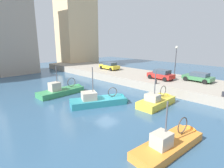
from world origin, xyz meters
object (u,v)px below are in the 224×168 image
(parked_car_yellow, at_px, (109,66))
(parked_car_red, at_px, (161,74))
(fishing_boat_teal, at_px, (101,103))
(quay_streetlamp, at_px, (176,57))
(mooring_bollard_north, at_px, (156,82))
(fishing_boat_yellow, at_px, (158,104))
(fishing_boat_orange, at_px, (172,146))
(parked_car_green, at_px, (198,77))
(mooring_bollard_mid, at_px, (223,94))
(fishing_boat_green, at_px, (64,93))

(parked_car_yellow, height_order, parked_car_red, parked_car_red)
(fishing_boat_teal, bearing_deg, parked_car_yellow, 42.47)
(fishing_boat_teal, xyz_separation_m, quay_streetlamp, (13.93, -1.59, 4.34))
(parked_car_yellow, relative_size, parked_car_red, 1.15)
(parked_car_red, bearing_deg, quay_streetlamp, -16.79)
(mooring_bollard_north, height_order, quay_streetlamp, quay_streetlamp)
(fishing_boat_yellow, xyz_separation_m, parked_car_red, (7.01, 3.77, 1.85))
(fishing_boat_orange, relative_size, parked_car_green, 1.63)
(mooring_bollard_north, bearing_deg, fishing_boat_teal, 168.07)
(fishing_boat_orange, height_order, mooring_bollard_mid, fishing_boat_orange)
(fishing_boat_orange, bearing_deg, parked_car_green, 14.78)
(parked_car_yellow, bearing_deg, parked_car_red, -94.34)
(fishing_boat_green, xyz_separation_m, parked_car_yellow, (13.05, 4.65, 1.82))
(parked_car_green, height_order, parked_car_red, parked_car_red)
(fishing_boat_yellow, bearing_deg, mooring_bollard_mid, -52.19)
(fishing_boat_teal, bearing_deg, parked_car_green, -21.12)
(mooring_bollard_north, bearing_deg, fishing_boat_green, 138.02)
(parked_car_green, bearing_deg, quay_streetlamp, 85.83)
(quay_streetlamp, bearing_deg, parked_car_yellow, 97.87)
(fishing_boat_yellow, height_order, parked_car_red, fishing_boat_yellow)
(fishing_boat_orange, bearing_deg, mooring_bollard_north, 36.35)
(fishing_boat_green, bearing_deg, fishing_boat_yellow, -65.10)
(fishing_boat_green, distance_m, parked_car_yellow, 13.97)
(parked_car_green, bearing_deg, mooring_bollard_north, 146.77)
(parked_car_red, bearing_deg, fishing_boat_teal, 176.01)
(fishing_boat_yellow, distance_m, fishing_boat_orange, 8.10)
(fishing_boat_green, xyz_separation_m, quay_streetlamp, (14.81, -8.08, 4.34))
(parked_car_red, bearing_deg, parked_car_yellow, 85.66)
(quay_streetlamp, bearing_deg, mooring_bollard_north, -178.39)
(parked_car_yellow, height_order, mooring_bollard_north, parked_car_yellow)
(parked_car_green, distance_m, parked_car_red, 5.09)
(parked_car_yellow, xyz_separation_m, quay_streetlamp, (1.76, -12.73, 2.52))
(fishing_boat_orange, relative_size, parked_car_red, 1.69)
(fishing_boat_yellow, distance_m, quay_streetlamp, 11.02)
(mooring_bollard_mid, bearing_deg, parked_car_red, 71.57)
(mooring_bollard_north, bearing_deg, fishing_boat_yellow, -145.12)
(mooring_bollard_mid, bearing_deg, quay_streetlamp, 55.30)
(fishing_boat_green, distance_m, fishing_boat_orange, 16.00)
(fishing_boat_green, height_order, parked_car_yellow, fishing_boat_green)
(fishing_boat_orange, xyz_separation_m, mooring_bollard_north, (10.48, 7.71, 1.37))
(parked_car_green, bearing_deg, mooring_bollard_mid, -140.26)
(parked_car_green, height_order, parked_car_yellow, parked_car_yellow)
(fishing_boat_teal, bearing_deg, mooring_bollard_mid, -49.67)
(fishing_boat_orange, distance_m, quay_streetlamp, 18.46)
(fishing_boat_yellow, bearing_deg, quay_streetlamp, 17.04)
(fishing_boat_orange, distance_m, mooring_bollard_mid, 10.57)
(parked_car_yellow, bearing_deg, mooring_bollard_mid, -100.55)
(fishing_boat_teal, height_order, fishing_boat_yellow, fishing_boat_teal)
(parked_car_yellow, distance_m, parked_car_red, 11.96)
(fishing_boat_yellow, bearing_deg, fishing_boat_orange, -142.75)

